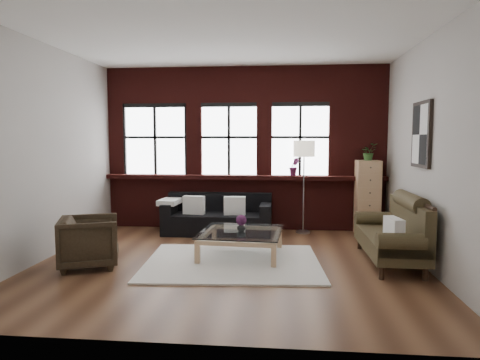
# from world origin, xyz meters

# --- Properties ---
(floor) EXTENTS (5.50, 5.50, 0.00)m
(floor) POSITION_xyz_m (0.00, 0.00, 0.00)
(floor) COLOR #4E2E1C
(floor) RESTS_ON ground
(ceiling) EXTENTS (5.50, 5.50, 0.00)m
(ceiling) POSITION_xyz_m (0.00, 0.00, 3.20)
(ceiling) COLOR white
(ceiling) RESTS_ON ground
(wall_back) EXTENTS (5.50, 0.00, 5.50)m
(wall_back) POSITION_xyz_m (0.00, 2.50, 1.60)
(wall_back) COLOR #AFAAA3
(wall_back) RESTS_ON ground
(wall_front) EXTENTS (5.50, 0.00, 5.50)m
(wall_front) POSITION_xyz_m (0.00, -2.50, 1.60)
(wall_front) COLOR #AFAAA3
(wall_front) RESTS_ON ground
(wall_left) EXTENTS (0.00, 5.00, 5.00)m
(wall_left) POSITION_xyz_m (-2.75, 0.00, 1.60)
(wall_left) COLOR #AFAAA3
(wall_left) RESTS_ON ground
(wall_right) EXTENTS (0.00, 5.00, 5.00)m
(wall_right) POSITION_xyz_m (2.75, 0.00, 1.60)
(wall_right) COLOR #AFAAA3
(wall_right) RESTS_ON ground
(brick_backwall) EXTENTS (5.50, 0.12, 3.20)m
(brick_backwall) POSITION_xyz_m (0.00, 2.44, 1.60)
(brick_backwall) COLOR #43120F
(brick_backwall) RESTS_ON floor
(sill_ledge) EXTENTS (5.50, 0.30, 0.08)m
(sill_ledge) POSITION_xyz_m (0.00, 2.35, 1.04)
(sill_ledge) COLOR #43120F
(sill_ledge) RESTS_ON brick_backwall
(window_left) EXTENTS (1.38, 0.10, 1.50)m
(window_left) POSITION_xyz_m (-1.80, 2.45, 1.75)
(window_left) COLOR black
(window_left) RESTS_ON brick_backwall
(window_mid) EXTENTS (1.38, 0.10, 1.50)m
(window_mid) POSITION_xyz_m (-0.30, 2.45, 1.75)
(window_mid) COLOR black
(window_mid) RESTS_ON brick_backwall
(window_right) EXTENTS (1.38, 0.10, 1.50)m
(window_right) POSITION_xyz_m (1.10, 2.45, 1.75)
(window_right) COLOR black
(window_right) RESTS_ON brick_backwall
(wall_poster) EXTENTS (0.05, 0.74, 0.94)m
(wall_poster) POSITION_xyz_m (2.72, 0.30, 1.85)
(wall_poster) COLOR black
(wall_poster) RESTS_ON wall_right
(shag_rug) EXTENTS (2.61, 2.12, 0.03)m
(shag_rug) POSITION_xyz_m (0.05, -0.02, 0.01)
(shag_rug) COLOR beige
(shag_rug) RESTS_ON floor
(dark_sofa) EXTENTS (2.02, 0.82, 0.73)m
(dark_sofa) POSITION_xyz_m (-0.45, 1.90, 0.37)
(dark_sofa) COLOR black
(dark_sofa) RESTS_ON floor
(pillow_a) EXTENTS (0.42, 0.20, 0.34)m
(pillow_a) POSITION_xyz_m (-0.89, 1.80, 0.56)
(pillow_a) COLOR white
(pillow_a) RESTS_ON dark_sofa
(pillow_b) EXTENTS (0.41, 0.17, 0.34)m
(pillow_b) POSITION_xyz_m (-0.12, 1.80, 0.56)
(pillow_b) COLOR white
(pillow_b) RESTS_ON dark_sofa
(vintage_settee) EXTENTS (0.80, 1.80, 0.96)m
(vintage_settee) POSITION_xyz_m (2.30, 0.22, 0.48)
(vintage_settee) COLOR #362D19
(vintage_settee) RESTS_ON floor
(pillow_settee) EXTENTS (0.20, 0.40, 0.34)m
(pillow_settee) POSITION_xyz_m (2.22, -0.33, 0.59)
(pillow_settee) COLOR white
(pillow_settee) RESTS_ON vintage_settee
(armchair) EXTENTS (1.01, 1.00, 0.71)m
(armchair) POSITION_xyz_m (-1.92, -0.39, 0.36)
(armchair) COLOR black
(armchair) RESTS_ON floor
(coffee_table) EXTENTS (1.29, 1.29, 0.40)m
(coffee_table) POSITION_xyz_m (0.14, 0.35, 0.19)
(coffee_table) COLOR tan
(coffee_table) RESTS_ON shag_rug
(vase) EXTENTS (0.15, 0.15, 0.14)m
(vase) POSITION_xyz_m (0.14, 0.35, 0.46)
(vase) COLOR #B2B2B2
(vase) RESTS_ON coffee_table
(flowers) EXTENTS (0.16, 0.16, 0.16)m
(flowers) POSITION_xyz_m (0.14, 0.35, 0.56)
(flowers) COLOR #4B1941
(flowers) RESTS_ON vase
(drawer_chest) EXTENTS (0.43, 0.43, 1.39)m
(drawer_chest) POSITION_xyz_m (2.35, 2.13, 0.70)
(drawer_chest) COLOR tan
(drawer_chest) RESTS_ON floor
(potted_plant_top) EXTENTS (0.36, 0.34, 0.32)m
(potted_plant_top) POSITION_xyz_m (2.35, 2.13, 1.55)
(potted_plant_top) COLOR #2D5923
(potted_plant_top) RESTS_ON drawer_chest
(floor_lamp) EXTENTS (0.40, 0.40, 1.91)m
(floor_lamp) POSITION_xyz_m (1.17, 2.13, 0.96)
(floor_lamp) COLOR #A5A5A8
(floor_lamp) RESTS_ON floor
(sill_plant) EXTENTS (0.22, 0.19, 0.36)m
(sill_plant) POSITION_xyz_m (0.99, 2.32, 1.26)
(sill_plant) COLOR #4B1941
(sill_plant) RESTS_ON sill_ledge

